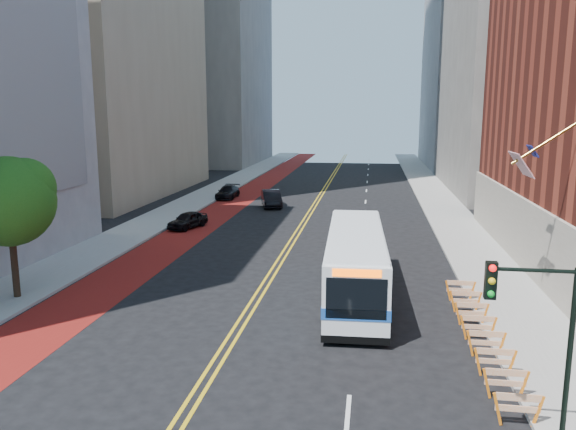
# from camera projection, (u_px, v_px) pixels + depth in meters

# --- Properties ---
(ground) EXTENTS (160.00, 160.00, 0.00)m
(ground) POSITION_uv_depth(u_px,v_px,m) (211.00, 372.00, 19.37)
(ground) COLOR black
(ground) RESTS_ON ground
(sidewalk_left) EXTENTS (4.00, 140.00, 0.15)m
(sidewalk_left) POSITION_uv_depth(u_px,v_px,m) (176.00, 211.00, 50.27)
(sidewalk_left) COLOR gray
(sidewalk_left) RESTS_ON ground
(sidewalk_right) EXTENTS (4.00, 140.00, 0.15)m
(sidewalk_right) POSITION_uv_depth(u_px,v_px,m) (451.00, 218.00, 46.78)
(sidewalk_right) COLOR gray
(sidewalk_right) RESTS_ON ground
(bus_lane_paint) EXTENTS (3.60, 140.00, 0.01)m
(bus_lane_paint) POSITION_uv_depth(u_px,v_px,m) (218.00, 213.00, 49.72)
(bus_lane_paint) COLOR maroon
(bus_lane_paint) RESTS_ON ground
(center_line_inner) EXTENTS (0.14, 140.00, 0.01)m
(center_line_inner) POSITION_uv_depth(u_px,v_px,m) (306.00, 215.00, 48.57)
(center_line_inner) COLOR gold
(center_line_inner) RESTS_ON ground
(center_line_outer) EXTENTS (0.14, 140.00, 0.01)m
(center_line_outer) POSITION_uv_depth(u_px,v_px,m) (310.00, 215.00, 48.51)
(center_line_outer) COLOR gold
(center_line_outer) RESTS_ON ground
(lane_dashes) EXTENTS (0.14, 98.20, 0.01)m
(lane_dashes) POSITION_uv_depth(u_px,v_px,m) (366.00, 202.00, 55.62)
(lane_dashes) COLOR silver
(lane_dashes) RESTS_ON ground
(midrise_right_near) EXTENTS (18.00, 26.00, 40.00)m
(midrise_right_near) POSITION_uv_depth(u_px,v_px,m) (546.00, 4.00, 59.04)
(midrise_right_near) COLOR slate
(midrise_right_near) RESTS_ON ground
(construction_barriers) EXTENTS (1.42, 10.91, 1.00)m
(construction_barriers) POSITION_uv_depth(u_px,v_px,m) (482.00, 332.00, 21.18)
(construction_barriers) COLOR orange
(construction_barriers) RESTS_ON ground
(street_tree) EXTENTS (4.20, 4.20, 6.70)m
(street_tree) POSITION_uv_depth(u_px,v_px,m) (10.00, 198.00, 25.98)
(street_tree) COLOR black
(street_tree) RESTS_ON sidewalk_left
(traffic_signal) EXTENTS (2.21, 0.34, 5.07)m
(traffic_signal) POSITION_uv_depth(u_px,v_px,m) (535.00, 322.00, 13.91)
(traffic_signal) COLOR black
(traffic_signal) RESTS_ON sidewalk_right
(transit_bus) EXTENTS (3.03, 12.06, 3.29)m
(transit_bus) POSITION_uv_depth(u_px,v_px,m) (356.00, 263.00, 26.89)
(transit_bus) COLOR white
(transit_bus) RESTS_ON ground
(car_a) EXTENTS (2.62, 4.03, 1.27)m
(car_a) POSITION_uv_depth(u_px,v_px,m) (188.00, 220.00, 43.04)
(car_a) COLOR black
(car_a) RESTS_ON ground
(car_b) EXTENTS (2.84, 4.98, 1.55)m
(car_b) POSITION_uv_depth(u_px,v_px,m) (271.00, 198.00, 52.72)
(car_b) COLOR black
(car_b) RESTS_ON ground
(car_c) EXTENTS (1.82, 4.42, 1.28)m
(car_c) POSITION_uv_depth(u_px,v_px,m) (228.00, 192.00, 57.75)
(car_c) COLOR black
(car_c) RESTS_ON ground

